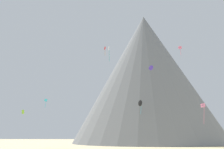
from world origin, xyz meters
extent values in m
cone|color=slate|center=(12.15, 82.91, 34.99)|extent=(106.20, 106.20, 69.98)
cone|color=slate|center=(20.16, 84.00, 16.39)|extent=(60.11, 60.11, 32.79)
cube|color=pink|center=(20.28, 25.96, 11.14)|extent=(0.94, 0.89, 0.53)
cube|color=pink|center=(20.28, 25.96, 11.66)|extent=(0.94, 0.89, 0.53)
cylinder|color=#E5668C|center=(20.30, 25.96, 8.77)|extent=(0.48, 0.42, 4.34)
cube|color=#33BCDB|center=(-23.03, 30.15, 13.70)|extent=(0.78, 0.74, 0.78)
cylinder|color=#33BCDB|center=(-23.02, 30.15, 12.43)|extent=(0.20, 0.25, 1.82)
cone|color=red|center=(-7.29, 49.48, 37.35)|extent=(1.03, 1.42, 1.43)
cylinder|color=orange|center=(-7.35, 49.48, 35.48)|extent=(0.09, 0.30, 2.32)
cube|color=#E5668C|center=(19.62, 40.21, 33.22)|extent=(1.04, 1.07, 0.50)
cube|color=#E5668C|center=(19.62, 40.21, 33.67)|extent=(1.04, 1.07, 0.50)
cylinder|color=#E5668C|center=(19.68, 40.21, 31.77)|extent=(0.09, 0.33, 2.53)
cone|color=#5138B2|center=(10.16, 47.39, 28.37)|extent=(1.72, 1.41, 1.94)
cone|color=black|center=(5.76, 49.16, 15.33)|extent=(1.63, 2.07, 2.29)
cylinder|color=#33BCDB|center=(6.05, 49.16, 12.73)|extent=(0.38, 0.44, 2.91)
cube|color=#8CD133|center=(-27.01, 24.67, 9.79)|extent=(0.69, 0.34, 1.12)
cube|color=white|center=(-4.76, 30.45, 29.65)|extent=(0.22, 0.98, 1.26)
cylinder|color=teal|center=(-4.62, 30.45, 27.21)|extent=(0.22, 0.30, 3.72)
camera|label=1|loc=(-1.02, -33.64, 3.83)|focal=35.89mm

